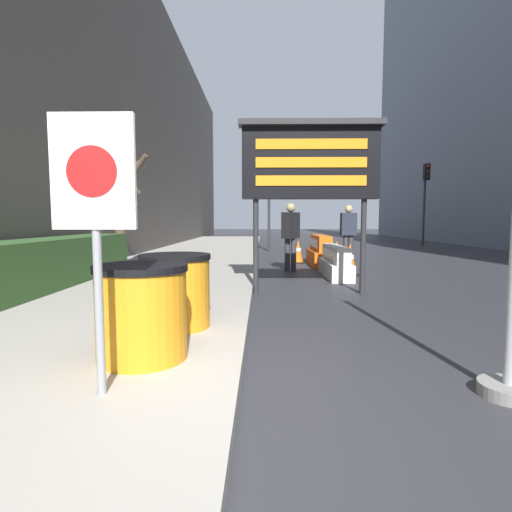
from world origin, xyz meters
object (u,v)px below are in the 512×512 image
at_px(barrel_drum_foreground, 142,312).
at_px(traffic_light_near_curb, 269,187).
at_px(traffic_light_far_side, 426,187).
at_px(traffic_cone_far, 298,252).
at_px(barrel_drum_middle, 175,290).
at_px(traffic_cone_mid, 337,249).
at_px(warning_sign, 94,199).
at_px(jersey_barrier_white, 335,263).
at_px(pedestrian_passerby, 348,229).
at_px(jersey_barrier_orange_far, 320,252).
at_px(traffic_cone_near, 350,260).
at_px(pedestrian_worker, 291,231).
at_px(message_board, 310,163).

xyz_separation_m(barrel_drum_foreground, traffic_light_near_curb, (1.36, 14.05, 2.25)).
height_order(barrel_drum_foreground, traffic_light_far_side, traffic_light_far_side).
relative_size(traffic_cone_far, traffic_light_far_side, 0.18).
bearing_deg(traffic_light_near_curb, barrel_drum_middle, -95.68).
xyz_separation_m(barrel_drum_middle, traffic_cone_mid, (3.75, 10.19, -0.25)).
distance_m(traffic_light_near_curb, traffic_light_far_side, 8.99).
bearing_deg(barrel_drum_middle, warning_sign, -94.33).
xyz_separation_m(jersey_barrier_white, traffic_cone_mid, (1.00, 5.15, -0.03)).
relative_size(traffic_cone_far, pedestrian_passerby, 0.41).
xyz_separation_m(jersey_barrier_orange_far, pedestrian_passerby, (0.98, 0.70, 0.68)).
xyz_separation_m(jersey_barrier_white, traffic_light_far_side, (6.76, 11.58, 2.75)).
bearing_deg(warning_sign, traffic_cone_near, 65.25).
bearing_deg(jersey_barrier_orange_far, barrel_drum_foreground, -108.20).
bearing_deg(traffic_cone_mid, warning_sign, -107.95).
height_order(traffic_light_far_side, pedestrian_worker, traffic_light_far_side).
bearing_deg(barrel_drum_middle, jersey_barrier_orange_far, 69.87).
distance_m(jersey_barrier_orange_far, traffic_cone_mid, 2.88).
relative_size(warning_sign, traffic_light_near_curb, 0.50).
distance_m(barrel_drum_middle, traffic_cone_mid, 10.86).
bearing_deg(traffic_light_far_side, traffic_light_near_curb, -156.10).
bearing_deg(pedestrian_worker, traffic_cone_near, 98.15).
bearing_deg(pedestrian_worker, warning_sign, 25.15).
bearing_deg(pedestrian_passerby, traffic_cone_far, 179.72).
relative_size(message_board, jersey_barrier_orange_far, 1.53).
distance_m(jersey_barrier_white, traffic_light_far_side, 13.69).
relative_size(warning_sign, jersey_barrier_white, 0.93).
height_order(barrel_drum_middle, jersey_barrier_white, barrel_drum_middle).
distance_m(barrel_drum_middle, jersey_barrier_orange_far, 7.98).
relative_size(traffic_cone_mid, pedestrian_worker, 0.35).
xyz_separation_m(jersey_barrier_orange_far, traffic_light_far_side, (6.76, 9.13, 2.69)).
bearing_deg(jersey_barrier_white, warning_sign, -112.82).
bearing_deg(traffic_cone_far, pedestrian_worker, -100.87).
bearing_deg(message_board, pedestrian_worker, 91.84).
distance_m(jersey_barrier_white, traffic_cone_mid, 5.24).
height_order(traffic_light_near_curb, traffic_light_far_side, traffic_light_far_side).
xyz_separation_m(barrel_drum_middle, message_board, (1.86, 2.82, 1.83)).
bearing_deg(traffic_cone_mid, barrel_drum_middle, -110.20).
height_order(traffic_cone_far, pedestrian_worker, pedestrian_worker).
distance_m(jersey_barrier_orange_far, traffic_light_near_curb, 6.17).
height_order(warning_sign, pedestrian_passerby, warning_sign).
distance_m(jersey_barrier_white, pedestrian_worker, 1.67).
height_order(jersey_barrier_white, pedestrian_worker, pedestrian_worker).
bearing_deg(barrel_drum_middle, jersey_barrier_white, 61.44).
height_order(barrel_drum_middle, message_board, message_board).
height_order(jersey_barrier_white, traffic_cone_far, same).
bearing_deg(message_board, barrel_drum_middle, -123.39).
bearing_deg(pedestrian_passerby, warning_sign, -112.19).
bearing_deg(traffic_light_far_side, pedestrian_passerby, -124.42).
height_order(barrel_drum_middle, traffic_light_near_curb, traffic_light_near_curb).
bearing_deg(traffic_cone_near, traffic_cone_mid, 83.04).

